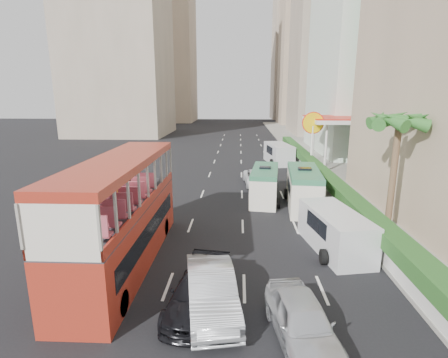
# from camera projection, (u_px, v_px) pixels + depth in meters

# --- Properties ---
(ground_plane) EXTENTS (200.00, 200.00, 0.00)m
(ground_plane) POSITION_uv_depth(u_px,v_px,m) (252.00, 265.00, 16.41)
(ground_plane) COLOR black
(ground_plane) RESTS_ON ground
(double_decker_bus) EXTENTS (2.50, 11.00, 5.06)m
(double_decker_bus) POSITION_uv_depth(u_px,v_px,m) (123.00, 213.00, 16.07)
(double_decker_bus) COLOR #A2291A
(double_decker_bus) RESTS_ON ground
(car_silver_lane_a) EXTENTS (2.52, 5.10, 1.61)m
(car_silver_lane_a) POSITION_uv_depth(u_px,v_px,m) (212.00, 309.00, 13.06)
(car_silver_lane_a) COLOR silver
(car_silver_lane_a) RESTS_ON ground
(car_silver_lane_b) EXTENTS (2.39, 4.60, 1.49)m
(car_silver_lane_b) POSITION_uv_depth(u_px,v_px,m) (301.00, 341.00, 11.38)
(car_silver_lane_b) COLOR silver
(car_silver_lane_b) RESTS_ON ground
(car_black) EXTENTS (2.52, 4.85, 1.34)m
(car_black) POSITION_uv_depth(u_px,v_px,m) (199.00, 308.00, 13.15)
(car_black) COLOR black
(car_black) RESTS_ON ground
(van_asset) EXTENTS (2.53, 4.80, 1.29)m
(van_asset) POSITION_uv_depth(u_px,v_px,m) (257.00, 185.00, 30.98)
(van_asset) COLOR silver
(van_asset) RESTS_ON ground
(minibus_near) EXTENTS (2.52, 5.74, 2.46)m
(minibus_near) POSITION_uv_depth(u_px,v_px,m) (265.00, 184.00, 26.25)
(minibus_near) COLOR silver
(minibus_near) RESTS_ON ground
(minibus_far) EXTENTS (2.57, 6.27, 2.71)m
(minibus_far) POSITION_uv_depth(u_px,v_px,m) (303.00, 189.00, 24.64)
(minibus_far) COLOR silver
(minibus_far) RESTS_ON ground
(panel_van_near) EXTENTS (2.95, 5.41, 2.05)m
(panel_van_near) POSITION_uv_depth(u_px,v_px,m) (335.00, 231.00, 17.87)
(panel_van_near) COLOR silver
(panel_van_near) RESTS_ON ground
(panel_van_far) EXTENTS (3.15, 5.88, 2.23)m
(panel_van_far) POSITION_uv_depth(u_px,v_px,m) (279.00, 154.00, 40.62)
(panel_van_far) COLOR silver
(panel_van_far) RESTS_ON ground
(sidewalk) EXTENTS (6.00, 120.00, 0.18)m
(sidewalk) POSITION_uv_depth(u_px,v_px,m) (323.00, 163.00, 40.29)
(sidewalk) COLOR #99968C
(sidewalk) RESTS_ON ground
(kerb_wall) EXTENTS (0.30, 44.00, 1.00)m
(kerb_wall) POSITION_uv_depth(u_px,v_px,m) (320.00, 181.00, 29.59)
(kerb_wall) COLOR silver
(kerb_wall) RESTS_ON sidewalk
(hedge) EXTENTS (1.10, 44.00, 0.70)m
(hedge) POSITION_uv_depth(u_px,v_px,m) (320.00, 171.00, 29.39)
(hedge) COLOR #2D6626
(hedge) RESTS_ON kerb_wall
(palm_tree) EXTENTS (0.36, 0.36, 6.40)m
(palm_tree) POSITION_uv_depth(u_px,v_px,m) (393.00, 178.00, 19.17)
(palm_tree) COLOR brown
(palm_tree) RESTS_ON sidewalk
(shell_station) EXTENTS (6.50, 8.00, 5.50)m
(shell_station) POSITION_uv_depth(u_px,v_px,m) (338.00, 143.00, 37.68)
(shell_station) COLOR silver
(shell_station) RESTS_ON ground
(tower_mid) EXTENTS (16.00, 16.00, 50.00)m
(tower_mid) POSITION_uv_depth(u_px,v_px,m) (339.00, 1.00, 66.07)
(tower_mid) COLOR #B1A08B
(tower_mid) RESTS_ON ground
(tower_far_a) EXTENTS (14.00, 14.00, 44.00)m
(tower_far_a) POSITION_uv_depth(u_px,v_px,m) (309.00, 38.00, 90.13)
(tower_far_a) COLOR tan
(tower_far_a) RESTS_ON ground
(tower_far_b) EXTENTS (14.00, 14.00, 40.00)m
(tower_far_b) POSITION_uv_depth(u_px,v_px,m) (295.00, 55.00, 111.96)
(tower_far_b) COLOR #B1A08B
(tower_far_b) RESTS_ON ground
(tower_left_b) EXTENTS (16.00, 16.00, 46.00)m
(tower_left_b) POSITION_uv_depth(u_px,v_px,m) (165.00, 40.00, 99.30)
(tower_left_b) COLOR tan
(tower_left_b) RESTS_ON ground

